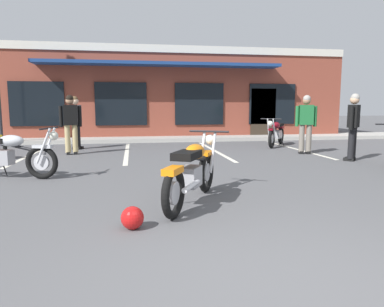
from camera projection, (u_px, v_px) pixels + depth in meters
ground_plane at (199, 184)px, 6.29m from camera, size 80.00×80.00×0.00m
sidewalk_kerb at (162, 139)px, 14.26m from camera, size 22.00×1.80×0.14m
brick_storefront_building at (156, 95)px, 17.42m from camera, size 15.85×7.20×3.79m
painted_stall_lines at (172, 151)px, 10.75m from camera, size 8.13×4.80×0.01m
motorcycle_foreground_classic at (192, 171)px, 4.99m from camera, size 1.24×1.93×0.98m
motorcycle_black_cruiser at (6, 154)px, 6.72m from camera, size 2.07×0.88×0.98m
motorcycle_blue_standard at (276, 133)px, 12.15m from camera, size 1.43×1.82×0.98m
person_in_black_shirt at (306, 121)px, 10.10m from camera, size 0.61×0.35×1.68m
person_in_shorts_foreground at (353, 123)px, 8.82m from camera, size 0.50×0.49×1.68m
person_by_back_row at (76, 119)px, 11.22m from camera, size 0.37×0.60×1.68m
person_near_building at (71, 121)px, 9.96m from camera, size 0.61×0.33×1.68m
helmet_on_pavement at (132, 218)px, 3.97m from camera, size 0.26×0.26×0.26m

